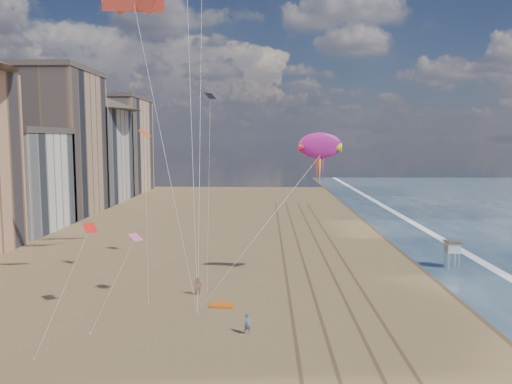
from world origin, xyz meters
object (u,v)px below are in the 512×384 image
lifeguard_stand (452,247)px  show_kite (320,146)px  grounded_kite (222,305)px  kite_flyer_b (198,286)px  kite_flyer_a (248,324)px

lifeguard_stand → show_kite: size_ratio=0.17×
lifeguard_stand → grounded_kite: lifeguard_stand is taller
grounded_kite → show_kite: 18.96m
show_kite → lifeguard_stand: bearing=20.6°
lifeguard_stand → grounded_kite: size_ratio=1.56×
show_kite → kite_flyer_b: size_ratio=10.71×
grounded_kite → kite_flyer_b: kite_flyer_b is taller
grounded_kite → kite_flyer_a: (2.55, -6.36, 0.71)m
show_kite → kite_flyer_b: (-12.16, -4.81, -13.49)m
grounded_kite → kite_flyer_b: size_ratio=1.14×
lifeguard_stand → kite_flyer_b: size_ratio=1.77×
show_kite → kite_flyer_a: bearing=-115.8°
grounded_kite → kite_flyer_b: 4.26m
lifeguard_stand → kite_flyer_a: lifeguard_stand is taller
grounded_kite → kite_flyer_a: 6.89m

